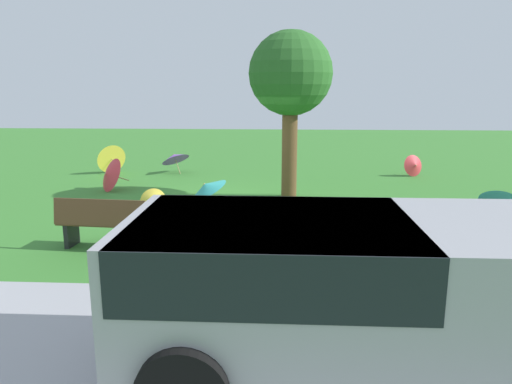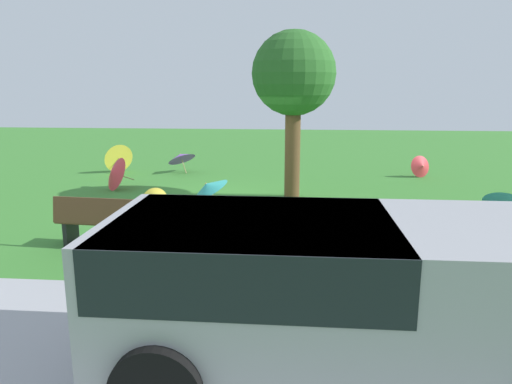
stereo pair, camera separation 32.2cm
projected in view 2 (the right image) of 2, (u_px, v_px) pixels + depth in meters
The scene contains 12 objects.
ground at pixel (249, 200), 11.70m from camera, with size 40.00×40.00×0.00m, color #387A2D.
road_strip at pixel (175, 370), 4.68m from camera, with size 40.00×4.08×0.01m, color #9E9EA3.
van_dark at pixel (333, 284), 4.48m from camera, with size 4.60×2.13×1.53m.
park_bench at pixel (102, 221), 8.21m from camera, with size 1.63×0.61×0.90m.
shade_tree at pixel (294, 76), 11.45m from camera, with size 2.04×2.04×4.07m.
parasol_red_0 at pixel (422, 166), 14.59m from camera, with size 0.74×0.65×0.69m.
parasol_purple_1 at pixel (181, 157), 15.41m from camera, with size 1.26×1.26×0.81m.
parasol_yellow_0 at pixel (118, 157), 15.50m from camera, with size 0.97×0.98×0.96m.
parasol_blue_0 at pixel (502, 198), 9.89m from camera, with size 0.95×0.91×0.77m.
parasol_red_1 at pixel (114, 173), 12.75m from camera, with size 1.01×1.05×0.92m.
parasol_teal_0 at pixel (208, 187), 10.75m from camera, with size 1.09×1.11×0.82m.
parasol_yellow_1 at pixel (154, 200), 10.52m from camera, with size 0.60×0.60×0.58m.
Camera 2 is at (-1.16, 11.32, 2.73)m, focal length 33.38 mm.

